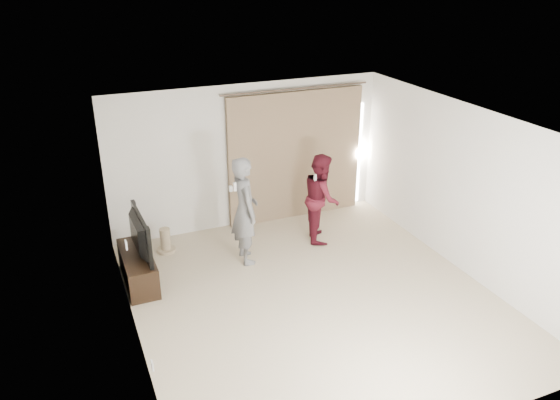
% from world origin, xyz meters
% --- Properties ---
extents(floor, '(5.50, 5.50, 0.00)m').
position_xyz_m(floor, '(0.00, 0.00, 0.00)').
color(floor, beige).
rests_on(floor, ground).
extents(wall_back, '(5.00, 0.04, 2.60)m').
position_xyz_m(wall_back, '(0.00, 2.75, 1.30)').
color(wall_back, silver).
rests_on(wall_back, ground).
extents(wall_left, '(0.04, 5.50, 2.60)m').
position_xyz_m(wall_left, '(-2.50, -0.00, 1.30)').
color(wall_left, silver).
rests_on(wall_left, ground).
extents(ceiling, '(5.00, 5.50, 0.01)m').
position_xyz_m(ceiling, '(0.00, 0.00, 2.60)').
color(ceiling, white).
rests_on(ceiling, wall_back).
extents(curtain, '(2.80, 0.11, 2.46)m').
position_xyz_m(curtain, '(0.91, 2.68, 1.20)').
color(curtain, '#8C7356').
rests_on(curtain, ground).
extents(tv_console, '(0.43, 1.24, 0.48)m').
position_xyz_m(tv_console, '(-2.27, 1.44, 0.24)').
color(tv_console, black).
rests_on(tv_console, ground).
extents(tv, '(0.19, 1.12, 0.65)m').
position_xyz_m(tv, '(-2.27, 1.44, 0.80)').
color(tv, black).
rests_on(tv, tv_console).
extents(scratching_post, '(0.32, 0.32, 0.42)m').
position_xyz_m(scratching_post, '(-1.69, 2.22, 0.17)').
color(scratching_post, tan).
rests_on(scratching_post, ground).
extents(person_man, '(0.45, 0.66, 1.77)m').
position_xyz_m(person_man, '(-0.54, 1.45, 0.88)').
color(person_man, slate).
rests_on(person_man, ground).
extents(person_woman, '(0.81, 0.91, 1.55)m').
position_xyz_m(person_woman, '(0.93, 1.66, 0.78)').
color(person_woman, '#53121F').
rests_on(person_woman, ground).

